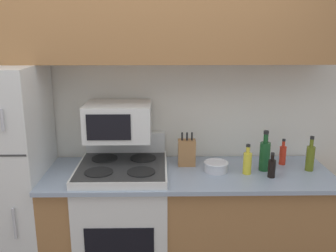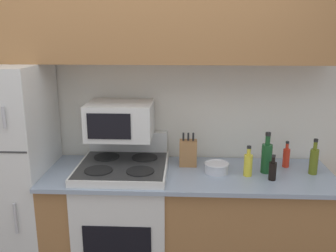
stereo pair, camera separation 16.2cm
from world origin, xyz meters
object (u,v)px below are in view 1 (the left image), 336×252
at_px(bottle_cooking_spray, 247,162).
at_px(bottle_wine_green, 265,155).
at_px(bottle_olive_oil, 310,157).
at_px(knife_block, 187,152).
at_px(stove, 124,222).
at_px(microwave, 118,121).
at_px(bottle_soy_sauce, 272,168).
at_px(bowl, 216,166).
at_px(bottle_hot_sauce, 283,154).

relative_size(bottle_cooking_spray, bottle_wine_green, 0.73).
height_order(bottle_cooking_spray, bottle_olive_oil, bottle_olive_oil).
relative_size(knife_block, bottle_olive_oil, 1.00).
relative_size(stove, microwave, 2.33).
xyz_separation_m(stove, bottle_cooking_spray, (0.89, -0.04, 0.49)).
bearing_deg(knife_block, microwave, -179.09).
relative_size(stove, bottle_soy_sauce, 6.15).
bearing_deg(bottle_olive_oil, bottle_soy_sauce, -158.52).
xyz_separation_m(knife_block, bottle_wine_green, (0.56, -0.11, 0.02)).
height_order(microwave, knife_block, microwave).
bearing_deg(bottle_soy_sauce, bottle_olive_oil, 21.48).
distance_m(stove, bowl, 0.81).
xyz_separation_m(bottle_olive_oil, bottle_wine_green, (-0.33, 0.01, 0.02)).
distance_m(bottle_cooking_spray, bottle_wine_green, 0.16).
bearing_deg(bottle_cooking_spray, bottle_wine_green, 25.78).
bearing_deg(bottle_soy_sauce, bottle_wine_green, 96.85).
xyz_separation_m(bowl, bottle_olive_oil, (0.69, 0.01, 0.06)).
xyz_separation_m(stove, bottle_wine_green, (1.04, 0.02, 0.52)).
height_order(knife_block, bowl, knife_block).
bearing_deg(bowl, microwave, 170.17).
relative_size(stove, knife_block, 4.26).
bearing_deg(knife_block, bottle_soy_sauce, -22.93).
xyz_separation_m(microwave, bowl, (0.71, -0.12, -0.31)).
bearing_deg(bottle_soy_sauce, bottle_cooking_spray, 156.85).
bearing_deg(bowl, bottle_wine_green, 3.51).
bearing_deg(knife_block, bottle_wine_green, -11.04).
bearing_deg(bottle_cooking_spray, bottle_olive_oil, 6.88).
bearing_deg(bottle_wine_green, bottle_cooking_spray, -154.22).
xyz_separation_m(microwave, bottle_hot_sauce, (1.24, 0.02, -0.27)).
xyz_separation_m(bottle_hot_sauce, bottle_cooking_spray, (-0.31, -0.19, 0.01)).
distance_m(microwave, bottle_hot_sauce, 1.27).
bearing_deg(microwave, knife_block, 0.91).
distance_m(knife_block, bottle_cooking_spray, 0.46).
distance_m(stove, bottle_olive_oil, 1.46).
relative_size(knife_block, bottle_wine_green, 0.87).
distance_m(stove, microwave, 0.77).
xyz_separation_m(microwave, bottle_olive_oil, (1.40, -0.11, -0.25)).
xyz_separation_m(stove, bottle_olive_oil, (1.37, 0.01, 0.51)).
height_order(knife_block, bottle_olive_oil, same).
xyz_separation_m(bottle_cooking_spray, bottle_soy_sauce, (0.16, -0.07, -0.02)).
relative_size(bottle_hot_sauce, bottle_olive_oil, 0.77).
relative_size(bottle_cooking_spray, bottle_olive_oil, 0.85).
relative_size(microwave, bottle_cooking_spray, 2.16).
relative_size(stove, bottle_wine_green, 3.69).
distance_m(bottle_hot_sauce, bottle_wine_green, 0.21).
height_order(stove, bottle_soy_sauce, stove).
bearing_deg(stove, microwave, 103.84).
bearing_deg(bottle_wine_green, bottle_olive_oil, -1.89).
relative_size(bowl, bottle_wine_green, 0.60).
xyz_separation_m(bottle_hot_sauce, bottle_olive_oil, (0.16, -0.13, 0.02)).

